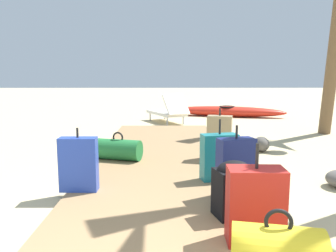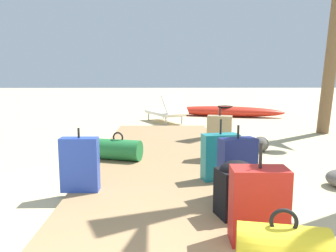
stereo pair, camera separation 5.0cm
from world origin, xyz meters
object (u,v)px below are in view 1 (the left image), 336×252
Objects in this scene: suitcase_teal at (219,157)px; kayak at (227,111)px; suitcase_red at (255,206)px; suitcase_tan at (219,137)px; duffel_bag_green at (118,149)px; suitcase_navy at (236,167)px; suitcase_blue at (79,164)px; lounge_chair at (168,111)px; backpack_black at (234,187)px.

suitcase_teal reaches higher than kayak.
suitcase_tan reaches higher than suitcase_red.
duffel_bag_green is 2.08m from suitcase_navy.
suitcase_tan is 1.04× the size of duffel_bag_green.
kayak is (1.25, 7.37, -0.22)m from suitcase_navy.
suitcase_red is at bearing -98.90° from kayak.
suitcase_navy is (1.64, -0.19, 0.01)m from suitcase_blue.
suitcase_red is 6.97m from lounge_chair.
suitcase_blue is 1.37× the size of backpack_black.
suitcase_navy reaches higher than lounge_chair.
suitcase_red is at bearing -93.42° from suitcase_navy.
suitcase_teal is at bearing 90.74° from suitcase_red.
suitcase_navy is at bearing -84.09° from lounge_chair.
kayak is at bearing 78.95° from suitcase_teal.
suitcase_teal reaches higher than duffel_bag_green.
lounge_chair is at bearing 95.69° from suitcase_teal.
kayak is (1.33, 6.81, -0.19)m from suitcase_teal.
lounge_chair is 0.45× the size of kayak.
duffel_bag_green is 0.20× the size of kayak.
suitcase_tan is 1.01m from suitcase_teal.
suitcase_tan reaches higher than backpack_black.
suitcase_red reaches higher than lounge_chair.
backpack_black is (-0.20, -2.07, -0.06)m from suitcase_tan.
suitcase_blue reaches higher than duffel_bag_green.
suitcase_tan is 0.21× the size of kayak.
suitcase_teal is at bearing -84.31° from lounge_chair.
kayak is (2.66, 5.84, -0.07)m from duffel_bag_green.
suitcase_tan reaches higher than lounge_chair.
backpack_black is (1.28, -2.04, 0.11)m from duffel_bag_green.
kayak is at bearing 81.10° from suitcase_red.
suitcase_tan is at bearing -101.38° from kayak.
suitcase_tan is at bearing 1.19° from duffel_bag_green.
backpack_black is (-0.04, -1.07, -0.01)m from suitcase_teal.
suitcase_navy is 0.20× the size of kayak.
kayak is (1.37, 7.88, -0.18)m from backpack_black.
suitcase_blue reaches higher than kayak.
lounge_chair is (-0.70, 4.39, -0.08)m from suitcase_tan.
lounge_chair is at bearing 94.59° from suitcase_red.
suitcase_teal is 1.61m from suitcase_blue.
suitcase_red is 2.55m from suitcase_tan.
suitcase_teal is at bearing 87.72° from backpack_black.
duffel_bag_green is at bearing -100.11° from lounge_chair.
suitcase_tan is 0.47× the size of lounge_chair.
backpack_black is at bearing 97.47° from suitcase_red.
suitcase_red is 1.50× the size of backpack_black.
lounge_chair is 2.35m from kayak.
duffel_bag_green is 4.49m from lounge_chair.
suitcase_red is 8.46m from kayak.
kayak is (1.17, 5.81, -0.24)m from suitcase_tan.
suitcase_tan is 2.08m from backpack_black.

